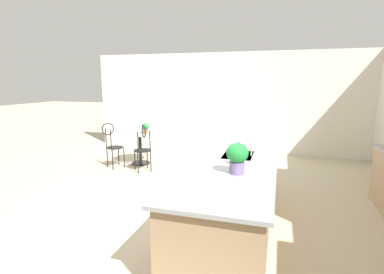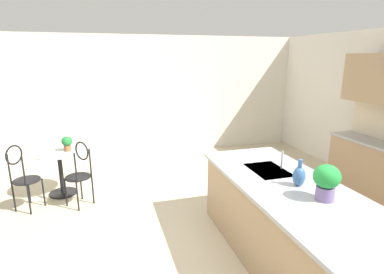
% 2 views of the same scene
% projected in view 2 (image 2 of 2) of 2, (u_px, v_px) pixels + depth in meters
% --- Properties ---
extents(ground_plane, '(40.00, 40.00, 0.00)m').
position_uv_depth(ground_plane, '(207.00, 262.00, 3.41)').
color(ground_plane, beige).
extents(wall_left_window, '(0.12, 7.80, 2.70)m').
position_uv_depth(wall_left_window, '(147.00, 96.00, 7.02)').
color(wall_left_window, silver).
rests_on(wall_left_window, ground).
extents(kitchen_island, '(2.80, 1.06, 0.92)m').
position_uv_depth(kitchen_island, '(292.00, 228.00, 3.25)').
color(kitchen_island, tan).
rests_on(kitchen_island, ground).
extents(bistro_table, '(0.80, 0.80, 0.74)m').
position_uv_depth(bistro_table, '(61.00, 169.00, 5.01)').
color(bistro_table, black).
rests_on(bistro_table, ground).
extents(chair_near_window, '(0.54, 0.54, 1.04)m').
position_uv_depth(chair_near_window, '(80.00, 171.00, 4.57)').
color(chair_near_window, black).
rests_on(chair_near_window, ground).
extents(chair_by_island, '(0.53, 0.53, 1.04)m').
position_uv_depth(chair_by_island, '(23.00, 174.00, 4.42)').
color(chair_by_island, black).
rests_on(chair_by_island, ground).
extents(sink_faucet, '(0.02, 0.02, 0.22)m').
position_uv_depth(sink_faucet, '(282.00, 160.00, 3.66)').
color(sink_faucet, '#B2B5BA').
rests_on(sink_faucet, kitchen_island).
extents(potted_plant_on_table, '(0.17, 0.17, 0.24)m').
position_uv_depth(potted_plant_on_table, '(67.00, 143.00, 4.95)').
color(potted_plant_on_table, '#9E603D').
rests_on(potted_plant_on_table, bistro_table).
extents(potted_plant_counter_near, '(0.25, 0.25, 0.35)m').
position_uv_depth(potted_plant_counter_near, '(326.00, 180.00, 2.83)').
color(potted_plant_counter_near, '#7A669E').
rests_on(potted_plant_counter_near, kitchen_island).
extents(vase_on_counter, '(0.13, 0.13, 0.29)m').
position_uv_depth(vase_on_counter, '(299.00, 176.00, 3.16)').
color(vase_on_counter, '#386099').
rests_on(vase_on_counter, kitchen_island).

